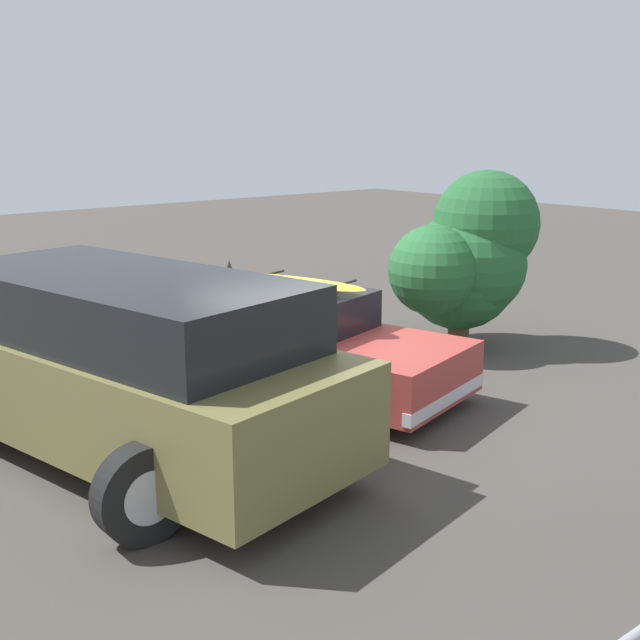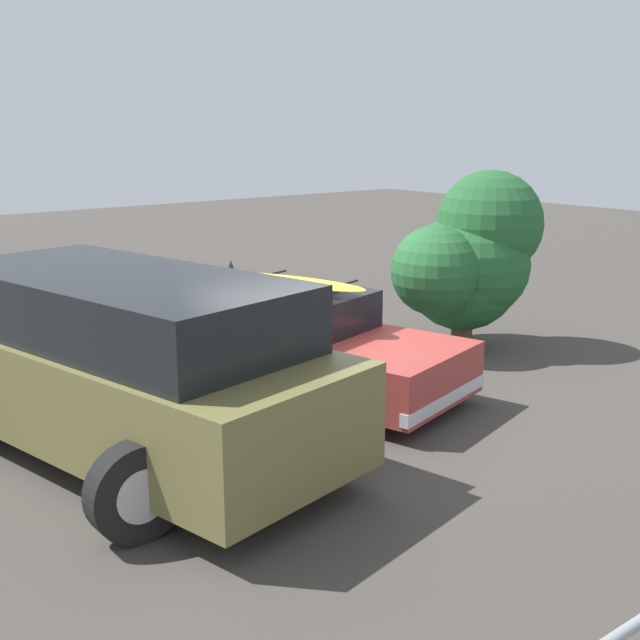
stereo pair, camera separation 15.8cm
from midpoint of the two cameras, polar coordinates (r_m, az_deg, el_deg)
The scene contains 4 objects.
ground_plane at distance 9.63m, azimuth 0.85°, elevation -5.17°, with size 44.00×44.00×0.02m, color #423D38.
sedan_car at distance 9.67m, azimuth -1.95°, elevation -1.47°, with size 2.92×4.62×1.47m.
suv_car at distance 7.81m, azimuth -13.38°, elevation -2.89°, with size 3.21×5.12×1.78m.
bush_near_left at distance 11.41m, azimuth 10.95°, elevation 4.35°, with size 2.28×1.78×2.51m.
Camera 2 is at (5.77, 7.05, 3.12)m, focal length 45.00 mm.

